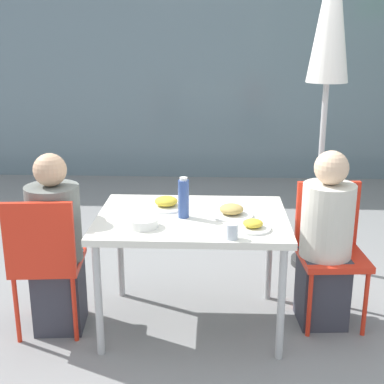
{
  "coord_description": "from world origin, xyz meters",
  "views": [
    {
      "loc": [
        0.13,
        -3.03,
        1.79
      ],
      "look_at": [
        0.0,
        0.0,
        0.88
      ],
      "focal_mm": 50.0,
      "sensor_mm": 36.0,
      "label": 1
    }
  ],
  "objects_px": {
    "person_left": "(56,249)",
    "closed_umbrella": "(330,31)",
    "chair_left": "(45,255)",
    "chair_right": "(330,241)",
    "person_right": "(326,244)",
    "drinking_cup": "(232,231)",
    "bottle": "(184,198)",
    "salad_bowl": "(143,223)"
  },
  "relations": [
    {
      "from": "drinking_cup",
      "to": "salad_bowl",
      "type": "bearing_deg",
      "value": 162.52
    },
    {
      "from": "closed_umbrella",
      "to": "drinking_cup",
      "type": "xyz_separation_m",
      "value": [
        -0.71,
        -1.3,
        -1.02
      ]
    },
    {
      "from": "chair_left",
      "to": "chair_right",
      "type": "bearing_deg",
      "value": 4.89
    },
    {
      "from": "salad_bowl",
      "to": "chair_right",
      "type": "bearing_deg",
      "value": 16.86
    },
    {
      "from": "chair_right",
      "to": "bottle",
      "type": "bearing_deg",
      "value": 6.27
    },
    {
      "from": "chair_left",
      "to": "closed_umbrella",
      "type": "distance_m",
      "value": 2.46
    },
    {
      "from": "person_left",
      "to": "salad_bowl",
      "type": "height_order",
      "value": "person_left"
    },
    {
      "from": "person_left",
      "to": "chair_right",
      "type": "relative_size",
      "value": 1.27
    },
    {
      "from": "chair_left",
      "to": "person_left",
      "type": "relative_size",
      "value": 0.79
    },
    {
      "from": "person_right",
      "to": "closed_umbrella",
      "type": "distance_m",
      "value": 1.54
    },
    {
      "from": "person_left",
      "to": "closed_umbrella",
      "type": "relative_size",
      "value": 0.46
    },
    {
      "from": "drinking_cup",
      "to": "chair_left",
      "type": "bearing_deg",
      "value": 169.5
    },
    {
      "from": "person_right",
      "to": "drinking_cup",
      "type": "height_order",
      "value": "person_right"
    },
    {
      "from": "closed_umbrella",
      "to": "chair_right",
      "type": "bearing_deg",
      "value": -94.92
    },
    {
      "from": "person_left",
      "to": "closed_umbrella",
      "type": "bearing_deg",
      "value": 25.03
    },
    {
      "from": "person_right",
      "to": "salad_bowl",
      "type": "height_order",
      "value": "person_right"
    },
    {
      "from": "closed_umbrella",
      "to": "drinking_cup",
      "type": "distance_m",
      "value": 1.8
    },
    {
      "from": "chair_left",
      "to": "bottle",
      "type": "bearing_deg",
      "value": 4.09
    },
    {
      "from": "person_right",
      "to": "salad_bowl",
      "type": "xyz_separation_m",
      "value": [
        -1.09,
        -0.26,
        0.22
      ]
    },
    {
      "from": "chair_right",
      "to": "salad_bowl",
      "type": "xyz_separation_m",
      "value": [
        -1.14,
        -0.34,
        0.23
      ]
    },
    {
      "from": "person_left",
      "to": "chair_right",
      "type": "xyz_separation_m",
      "value": [
        1.69,
        0.21,
        -0.01
      ]
    },
    {
      "from": "chair_left",
      "to": "person_left",
      "type": "xyz_separation_m",
      "value": [
        0.04,
        0.08,
        0.01
      ]
    },
    {
      "from": "closed_umbrella",
      "to": "bottle",
      "type": "xyz_separation_m",
      "value": [
        -0.98,
        -0.97,
        -0.94
      ]
    },
    {
      "from": "person_left",
      "to": "chair_right",
      "type": "distance_m",
      "value": 1.7
    },
    {
      "from": "chair_left",
      "to": "closed_umbrella",
      "type": "bearing_deg",
      "value": 26.43
    },
    {
      "from": "drinking_cup",
      "to": "salad_bowl",
      "type": "xyz_separation_m",
      "value": [
        -0.5,
        0.16,
        -0.02
      ]
    },
    {
      "from": "person_right",
      "to": "closed_umbrella",
      "type": "relative_size",
      "value": 0.46
    },
    {
      "from": "chair_left",
      "to": "chair_right",
      "type": "distance_m",
      "value": 1.76
    },
    {
      "from": "chair_left",
      "to": "bottle",
      "type": "xyz_separation_m",
      "value": [
        0.82,
        0.13,
        0.32
      ]
    },
    {
      "from": "chair_left",
      "to": "drinking_cup",
      "type": "xyz_separation_m",
      "value": [
        1.09,
        -0.2,
        0.25
      ]
    },
    {
      "from": "chair_right",
      "to": "salad_bowl",
      "type": "bearing_deg",
      "value": 12.62
    },
    {
      "from": "person_right",
      "to": "salad_bowl",
      "type": "distance_m",
      "value": 1.14
    },
    {
      "from": "person_right",
      "to": "bottle",
      "type": "bearing_deg",
      "value": 1.42
    },
    {
      "from": "chair_left",
      "to": "salad_bowl",
      "type": "height_order",
      "value": "chair_left"
    },
    {
      "from": "chair_right",
      "to": "salad_bowl",
      "type": "relative_size",
      "value": 5.01
    },
    {
      "from": "person_right",
      "to": "bottle",
      "type": "distance_m",
      "value": 0.93
    },
    {
      "from": "person_left",
      "to": "chair_left",
      "type": "bearing_deg",
      "value": -122.03
    },
    {
      "from": "chair_left",
      "to": "person_right",
      "type": "distance_m",
      "value": 1.7
    },
    {
      "from": "closed_umbrella",
      "to": "salad_bowl",
      "type": "xyz_separation_m",
      "value": [
        -1.2,
        -1.14,
        -1.04
      ]
    },
    {
      "from": "person_right",
      "to": "chair_left",
      "type": "bearing_deg",
      "value": 3.04
    },
    {
      "from": "chair_left",
      "to": "person_left",
      "type": "bearing_deg",
      "value": 57.97
    },
    {
      "from": "salad_bowl",
      "to": "bottle",
      "type": "bearing_deg",
      "value": 38.25
    }
  ]
}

